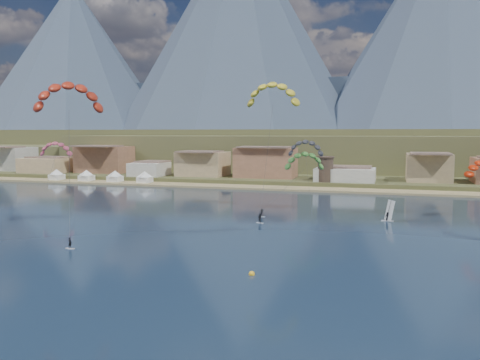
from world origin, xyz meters
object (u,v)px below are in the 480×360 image
(windsurfer, at_px, (388,215))
(buoy, at_px, (252,274))
(kitesurfer_yellow, at_px, (273,91))
(watchtower, at_px, (325,169))
(kitesurfer_green, at_px, (304,158))
(kitesurfer_red, at_px, (68,93))

(windsurfer, xyz_separation_m, buoy, (-16.78, -46.27, -1.26))
(kitesurfer_yellow, height_order, buoy, kitesurfer_yellow)
(watchtower, xyz_separation_m, windsurfer, (20.59, -59.49, -4.98))
(kitesurfer_green, relative_size, buoy, 21.81)
(windsurfer, bearing_deg, kitesurfer_red, -151.77)
(kitesurfer_red, bearing_deg, watchtower, 68.61)
(buoy, bearing_deg, watchtower, 92.06)
(watchtower, distance_m, kitesurfer_yellow, 60.33)
(kitesurfer_yellow, bearing_deg, watchtower, 84.83)
(kitesurfer_yellow, bearing_deg, windsurfer, -7.38)
(watchtower, xyz_separation_m, buoy, (3.81, -105.76, -6.23))
(kitesurfer_red, distance_m, windsurfer, 67.57)
(buoy, bearing_deg, kitesurfer_green, 92.57)
(watchtower, bearing_deg, kitesurfer_green, -88.47)
(watchtower, relative_size, windsurfer, 1.96)
(kitesurfer_yellow, xyz_separation_m, windsurfer, (25.67, -3.33, -26.40))
(windsurfer, bearing_deg, kitesurfer_yellow, 172.62)
(kitesurfer_red, distance_m, buoy, 49.24)
(watchtower, xyz_separation_m, kitesurfer_yellow, (-5.08, -56.16, 21.42))
(watchtower, height_order, kitesurfer_green, kitesurfer_green)
(watchtower, bearing_deg, kitesurfer_red, -111.39)
(kitesurfer_yellow, distance_m, kitesurfer_green, 17.29)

